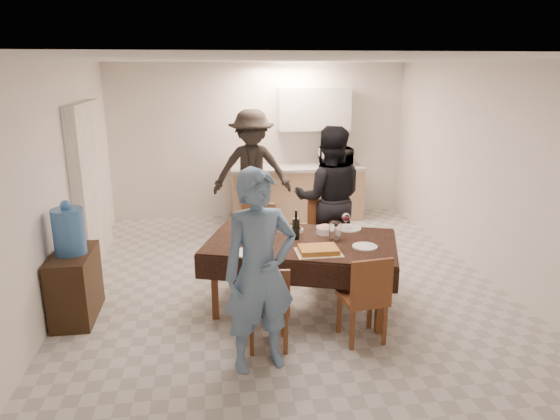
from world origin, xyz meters
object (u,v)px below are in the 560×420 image
(person_kitchen, at_px, (252,171))
(wine_bottle, at_px, (296,225))
(water_pitcher, at_px, (335,231))
(person_far, at_px, (329,199))
(dining_table, at_px, (301,243))
(water_jug, at_px, (69,231))
(console, at_px, (75,285))
(savoury_tart, at_px, (318,250))
(microwave, at_px, (335,157))
(person_near, at_px, (260,272))

(person_kitchen, bearing_deg, wine_bottle, -85.50)
(water_pitcher, relative_size, person_kitchen, 0.10)
(person_far, bearing_deg, dining_table, 72.84)
(water_jug, relative_size, wine_bottle, 1.44)
(dining_table, bearing_deg, water_pitcher, 10.05)
(console, xyz_separation_m, savoury_tart, (2.45, -0.47, 0.43))
(console, distance_m, microwave, 4.80)
(water_jug, relative_size, person_far, 0.25)
(water_jug, relative_size, water_pitcher, 2.34)
(water_pitcher, height_order, person_far, person_far)
(dining_table, distance_m, person_kitchen, 2.83)
(console, bearing_deg, wine_bottle, -0.99)
(water_jug, xyz_separation_m, savoury_tart, (2.45, -0.47, -0.15))
(wine_bottle, distance_m, water_pitcher, 0.42)
(dining_table, bearing_deg, console, -164.01)
(console, height_order, person_far, person_far)
(water_jug, distance_m, water_pitcher, 2.70)
(water_jug, height_order, water_pitcher, water_jug)
(person_near, height_order, person_far, person_far)
(water_jug, relative_size, person_kitchen, 0.24)
(console, relative_size, wine_bottle, 2.39)
(water_jug, distance_m, person_far, 3.05)
(dining_table, xyz_separation_m, person_far, (0.55, 1.05, 0.19))
(person_kitchen, bearing_deg, dining_table, -84.57)
(dining_table, bearing_deg, wine_bottle, 153.18)
(savoury_tart, relative_size, person_far, 0.24)
(water_jug, xyz_separation_m, person_far, (2.90, 0.96, -0.03))
(dining_table, xyz_separation_m, person_kitchen, (-0.27, 2.81, 0.22))
(water_pitcher, relative_size, person_far, 0.11)
(person_near, xyz_separation_m, person_kitchen, (0.28, 3.86, 0.07))
(water_pitcher, bearing_deg, console, 177.03)
(water_jug, relative_size, person_near, 0.26)
(water_jug, height_order, wine_bottle, water_jug)
(wine_bottle, bearing_deg, water_pitcher, -14.04)
(water_pitcher, bearing_deg, microwave, 75.79)
(console, distance_m, water_jug, 0.59)
(water_jug, xyz_separation_m, microwave, (3.53, 3.17, 0.11))
(dining_table, height_order, water_pitcher, water_pitcher)
(microwave, xyz_separation_m, person_near, (-1.74, -4.31, -0.18))
(person_far, xyz_separation_m, person_kitchen, (-0.82, 1.76, 0.03))
(person_far, bearing_deg, water_pitcher, 90.18)
(dining_table, height_order, console, dining_table)
(microwave, bearing_deg, person_far, 73.89)
(microwave, relative_size, person_kitchen, 0.28)
(wine_bottle, distance_m, microwave, 3.44)
(savoury_tart, bearing_deg, microwave, 73.35)
(microwave, height_order, person_near, person_near)
(savoury_tart, bearing_deg, person_far, 72.53)
(dining_table, bearing_deg, person_far, 80.53)
(console, relative_size, microwave, 1.43)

